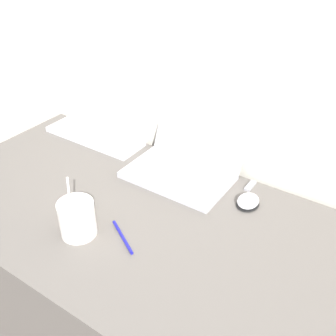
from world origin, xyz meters
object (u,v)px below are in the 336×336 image
object	(u,v)px
usb_stick	(250,186)
laptop	(186,161)
drink_cup	(77,218)
pen	(123,237)
computer_mouse	(248,201)
external_keyboard	(94,136)

from	to	relation	value
usb_stick	laptop	bearing A→B (deg)	-169.15
laptop	drink_cup	distance (m)	0.45
pen	usb_stick	bearing A→B (deg)	65.34
laptop	computer_mouse	distance (m)	0.27
computer_mouse	pen	size ratio (longest dim) A/B	0.68
computer_mouse	external_keyboard	bearing A→B (deg)	175.93
computer_mouse	usb_stick	size ratio (longest dim) A/B	1.44
usb_stick	computer_mouse	bearing A→B (deg)	-70.51
pen	computer_mouse	bearing A→B (deg)	55.58
usb_stick	external_keyboard	bearing A→B (deg)	-176.20
external_keyboard	usb_stick	size ratio (longest dim) A/B	6.94
pen	laptop	bearing A→B (deg)	94.68
computer_mouse	usb_stick	world-z (taller)	computer_mouse
computer_mouse	pen	distance (m)	0.41
computer_mouse	external_keyboard	size ratio (longest dim) A/B	0.21
drink_cup	pen	world-z (taller)	drink_cup
laptop	usb_stick	bearing A→B (deg)	10.85
external_keyboard	usb_stick	distance (m)	0.66
laptop	drink_cup	xyz separation A→B (m)	(-0.08, -0.44, 0.01)
drink_cup	laptop	bearing A→B (deg)	79.05
computer_mouse	usb_stick	distance (m)	0.10
computer_mouse	pen	world-z (taller)	computer_mouse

